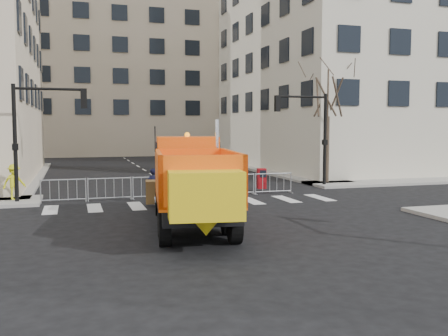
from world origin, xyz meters
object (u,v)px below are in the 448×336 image
object	(u,v)px
cop_c	(197,179)
worker	(14,182)
plow_truck	(193,180)
cop_a	(153,186)
cop_b	(176,190)
newspaper_box	(262,179)

from	to	relation	value
cop_c	worker	world-z (taller)	cop_c
cop_c	plow_truck	bearing A→B (deg)	22.26
cop_a	worker	bearing A→B (deg)	-45.04
cop_a	cop_b	world-z (taller)	cop_b
cop_b	newspaper_box	bearing A→B (deg)	-109.62
cop_b	newspaper_box	world-z (taller)	cop_b
newspaper_box	cop_b	bearing A→B (deg)	-135.32
plow_truck	newspaper_box	world-z (taller)	plow_truck
cop_c	newspaper_box	distance (m)	4.62
plow_truck	cop_a	size ratio (longest dim) A/B	6.22
cop_b	cop_c	bearing A→B (deg)	-91.22
plow_truck	cop_b	xyz separation A→B (m)	(0.33, 4.44, -0.87)
worker	cop_c	bearing A→B (deg)	-41.66
cop_a	newspaper_box	bearing A→B (deg)	174.18
cop_b	worker	world-z (taller)	worker
cop_c	worker	distance (m)	8.45
cop_b	cop_a	bearing A→B (deg)	-34.42
cop_c	worker	size ratio (longest dim) A/B	1.20
cop_b	cop_c	xyz separation A→B (m)	(1.46, 2.14, 0.18)
cop_b	cop_c	distance (m)	2.60
cop_c	worker	bearing A→B (deg)	-63.54
plow_truck	newspaper_box	distance (m)	10.54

